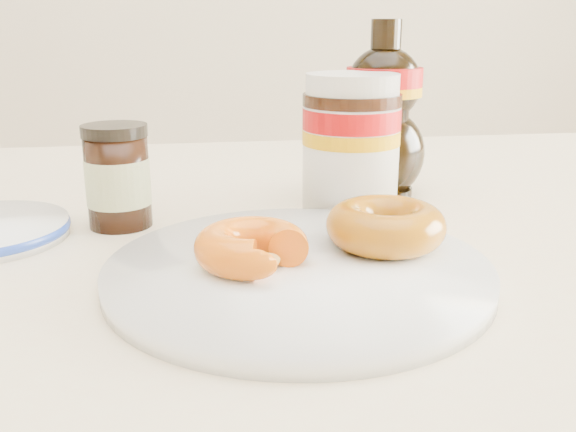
{
  "coord_description": "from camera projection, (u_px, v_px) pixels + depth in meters",
  "views": [
    {
      "loc": [
        -0.09,
        -0.47,
        0.93
      ],
      "look_at": [
        -0.02,
        0.02,
        0.79
      ],
      "focal_mm": 40.0,
      "sensor_mm": 36.0,
      "label": 1
    }
  ],
  "objects": [
    {
      "name": "plate",
      "position": [
        298.0,
        271.0,
        0.48
      ],
      "size": [
        0.29,
        0.29,
        0.01
      ],
      "color": "white",
      "rests_on": "dining_table"
    },
    {
      "name": "dark_jar",
      "position": [
        118.0,
        177.0,
        0.59
      ],
      "size": [
        0.06,
        0.06,
        0.1
      ],
      "rotation": [
        0.0,
        0.0,
        -0.02
      ],
      "color": "black",
      "rests_on": "dining_table"
    },
    {
      "name": "nutella_jar",
      "position": [
        351.0,
        138.0,
        0.64
      ],
      "size": [
        0.1,
        0.1,
        0.14
      ],
      "rotation": [
        0.0,
        0.0,
        -0.34
      ],
      "color": "white",
      "rests_on": "dining_table"
    },
    {
      "name": "dining_table",
      "position": [
        294.0,
        306.0,
        0.63
      ],
      "size": [
        1.4,
        0.9,
        0.75
      ],
      "color": "beige",
      "rests_on": "ground"
    },
    {
      "name": "donut_bitten",
      "position": [
        252.0,
        247.0,
        0.46
      ],
      "size": [
        0.1,
        0.1,
        0.03
      ],
      "primitive_type": "torus",
      "rotation": [
        0.0,
        0.0,
        -0.22
      ],
      "color": "#F1540D",
      "rests_on": "plate"
    },
    {
      "name": "syrup_bottle",
      "position": [
        383.0,
        110.0,
        0.69
      ],
      "size": [
        0.1,
        0.09,
        0.19
      ],
      "primitive_type": null,
      "rotation": [
        0.0,
        0.0,
        -0.08
      ],
      "color": "black",
      "rests_on": "dining_table"
    },
    {
      "name": "donut_whole",
      "position": [
        386.0,
        225.0,
        0.5
      ],
      "size": [
        0.12,
        0.12,
        0.03
      ],
      "primitive_type": "torus",
      "rotation": [
        0.0,
        0.0,
        0.41
      ],
      "color": "#8C4D09",
      "rests_on": "plate"
    }
  ]
}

